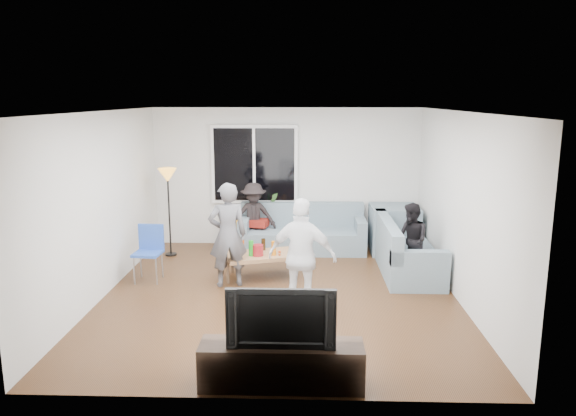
{
  "coord_description": "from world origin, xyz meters",
  "views": [
    {
      "loc": [
        0.36,
        -7.36,
        2.79
      ],
      "look_at": [
        0.1,
        0.6,
        1.15
      ],
      "focal_mm": 33.72,
      "sensor_mm": 36.0,
      "label": 1
    }
  ],
  "objects_px": {
    "sofa_right_section": "(408,247)",
    "player_left": "(228,235)",
    "player_right": "(302,257)",
    "television": "(281,315)",
    "tv_console": "(282,365)",
    "side_chair": "(148,254)",
    "spectator_right": "(411,241)",
    "spectator_back": "(254,217)",
    "floor_lamp": "(169,213)",
    "coffee_table": "(262,266)",
    "sofa_back_section": "(302,228)"
  },
  "relations": [
    {
      "from": "side_chair",
      "to": "player_left",
      "type": "relative_size",
      "value": 0.55
    },
    {
      "from": "floor_lamp",
      "to": "television",
      "type": "distance_m",
      "value": 4.92
    },
    {
      "from": "player_left",
      "to": "spectator_right",
      "type": "distance_m",
      "value": 2.86
    },
    {
      "from": "side_chair",
      "to": "tv_console",
      "type": "bearing_deg",
      "value": -49.37
    },
    {
      "from": "player_right",
      "to": "spectator_right",
      "type": "xyz_separation_m",
      "value": [
        1.69,
        1.52,
        -0.18
      ]
    },
    {
      "from": "spectator_back",
      "to": "floor_lamp",
      "type": "bearing_deg",
      "value": -174.73
    },
    {
      "from": "player_right",
      "to": "television",
      "type": "xyz_separation_m",
      "value": [
        -0.19,
        -1.84,
        -0.03
      ]
    },
    {
      "from": "player_right",
      "to": "tv_console",
      "type": "height_order",
      "value": "player_right"
    },
    {
      "from": "spectator_right",
      "to": "tv_console",
      "type": "distance_m",
      "value": 3.87
    },
    {
      "from": "player_right",
      "to": "tv_console",
      "type": "xyz_separation_m",
      "value": [
        -0.19,
        -1.84,
        -0.55
      ]
    },
    {
      "from": "coffee_table",
      "to": "side_chair",
      "type": "xyz_separation_m",
      "value": [
        -1.74,
        -0.18,
        0.23
      ]
    },
    {
      "from": "sofa_right_section",
      "to": "player_right",
      "type": "bearing_deg",
      "value": 135.78
    },
    {
      "from": "floor_lamp",
      "to": "tv_console",
      "type": "xyz_separation_m",
      "value": [
        2.19,
        -4.41,
        -0.56
      ]
    },
    {
      "from": "coffee_table",
      "to": "floor_lamp",
      "type": "distance_m",
      "value": 2.19
    },
    {
      "from": "sofa_right_section",
      "to": "spectator_right",
      "type": "bearing_deg",
      "value": -180.0
    },
    {
      "from": "spectator_right",
      "to": "spectator_back",
      "type": "bearing_deg",
      "value": -135.9
    },
    {
      "from": "side_chair",
      "to": "player_left",
      "type": "height_order",
      "value": "player_left"
    },
    {
      "from": "player_right",
      "to": "spectator_back",
      "type": "distance_m",
      "value": 3.1
    },
    {
      "from": "side_chair",
      "to": "floor_lamp",
      "type": "relative_size",
      "value": 0.55
    },
    {
      "from": "sofa_right_section",
      "to": "player_left",
      "type": "relative_size",
      "value": 1.27
    },
    {
      "from": "player_right",
      "to": "tv_console",
      "type": "relative_size",
      "value": 0.96
    },
    {
      "from": "coffee_table",
      "to": "television",
      "type": "height_order",
      "value": "television"
    },
    {
      "from": "sofa_right_section",
      "to": "player_left",
      "type": "distance_m",
      "value": 2.92
    },
    {
      "from": "floor_lamp",
      "to": "side_chair",
      "type": "bearing_deg",
      "value": -90.0
    },
    {
      "from": "coffee_table",
      "to": "spectator_back",
      "type": "distance_m",
      "value": 1.68
    },
    {
      "from": "player_right",
      "to": "television",
      "type": "distance_m",
      "value": 1.85
    },
    {
      "from": "player_right",
      "to": "spectator_back",
      "type": "height_order",
      "value": "player_right"
    },
    {
      "from": "sofa_right_section",
      "to": "spectator_right",
      "type": "xyz_separation_m",
      "value": [
        0.0,
        -0.22,
        0.16
      ]
    },
    {
      "from": "spectator_right",
      "to": "player_right",
      "type": "bearing_deg",
      "value": -65.18
    },
    {
      "from": "floor_lamp",
      "to": "coffee_table",
      "type": "bearing_deg",
      "value": -34.72
    },
    {
      "from": "tv_console",
      "to": "spectator_right",
      "type": "bearing_deg",
      "value": 60.78
    },
    {
      "from": "coffee_table",
      "to": "floor_lamp",
      "type": "bearing_deg",
      "value": 145.28
    },
    {
      "from": "player_left",
      "to": "tv_console",
      "type": "height_order",
      "value": "player_left"
    },
    {
      "from": "sofa_back_section",
      "to": "floor_lamp",
      "type": "height_order",
      "value": "floor_lamp"
    },
    {
      "from": "side_chair",
      "to": "player_left",
      "type": "bearing_deg",
      "value": -2.51
    },
    {
      "from": "sofa_right_section",
      "to": "floor_lamp",
      "type": "bearing_deg",
      "value": 78.55
    },
    {
      "from": "television",
      "to": "side_chair",
      "type": "bearing_deg",
      "value": 125.89
    },
    {
      "from": "tv_console",
      "to": "television",
      "type": "relative_size",
      "value": 1.53
    },
    {
      "from": "floor_lamp",
      "to": "player_right",
      "type": "distance_m",
      "value": 3.5
    },
    {
      "from": "tv_console",
      "to": "television",
      "type": "bearing_deg",
      "value": 0.0
    },
    {
      "from": "sofa_back_section",
      "to": "tv_console",
      "type": "distance_m",
      "value": 4.78
    },
    {
      "from": "player_right",
      "to": "television",
      "type": "height_order",
      "value": "player_right"
    },
    {
      "from": "sofa_right_section",
      "to": "player_left",
      "type": "height_order",
      "value": "player_left"
    },
    {
      "from": "coffee_table",
      "to": "television",
      "type": "relative_size",
      "value": 1.05
    },
    {
      "from": "sofa_right_section",
      "to": "player_left",
      "type": "bearing_deg",
      "value": 104.43
    },
    {
      "from": "floor_lamp",
      "to": "tv_console",
      "type": "distance_m",
      "value": 4.96
    },
    {
      "from": "tv_console",
      "to": "television",
      "type": "xyz_separation_m",
      "value": [
        0.0,
        0.0,
        0.52
      ]
    },
    {
      "from": "player_right",
      "to": "spectator_right",
      "type": "relative_size",
      "value": 1.3
    },
    {
      "from": "player_left",
      "to": "spectator_back",
      "type": "relative_size",
      "value": 1.25
    },
    {
      "from": "spectator_back",
      "to": "spectator_right",
      "type": "bearing_deg",
      "value": -38.51
    }
  ]
}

